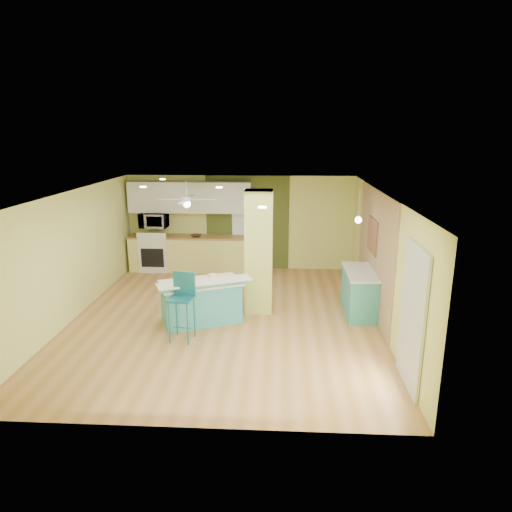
{
  "coord_description": "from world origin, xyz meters",
  "views": [
    {
      "loc": [
        1.09,
        -8.41,
        3.61
      ],
      "look_at": [
        0.6,
        0.4,
        1.19
      ],
      "focal_mm": 32.0,
      "sensor_mm": 36.0,
      "label": 1
    }
  ],
  "objects_px": {
    "fruit_bowl": "(196,236)",
    "side_counter": "(359,292)",
    "peninsula": "(201,301)",
    "canister": "(213,278)",
    "bar_stool": "(183,295)"
  },
  "relations": [
    {
      "from": "bar_stool",
      "to": "side_counter",
      "type": "height_order",
      "value": "bar_stool"
    },
    {
      "from": "bar_stool",
      "to": "canister",
      "type": "bearing_deg",
      "value": 70.56
    },
    {
      "from": "bar_stool",
      "to": "side_counter",
      "type": "relative_size",
      "value": 0.89
    },
    {
      "from": "bar_stool",
      "to": "fruit_bowl",
      "type": "bearing_deg",
      "value": 106.65
    },
    {
      "from": "fruit_bowl",
      "to": "peninsula",
      "type": "bearing_deg",
      "value": -78.1
    },
    {
      "from": "fruit_bowl",
      "to": "side_counter",
      "type": "bearing_deg",
      "value": -34.8
    },
    {
      "from": "peninsula",
      "to": "canister",
      "type": "relative_size",
      "value": 11.31
    },
    {
      "from": "peninsula",
      "to": "fruit_bowl",
      "type": "height_order",
      "value": "fruit_bowl"
    },
    {
      "from": "peninsula",
      "to": "canister",
      "type": "height_order",
      "value": "canister"
    },
    {
      "from": "peninsula",
      "to": "side_counter",
      "type": "distance_m",
      "value": 3.2
    },
    {
      "from": "bar_stool",
      "to": "canister",
      "type": "height_order",
      "value": "bar_stool"
    },
    {
      "from": "bar_stool",
      "to": "side_counter",
      "type": "xyz_separation_m",
      "value": [
        3.32,
        1.4,
        -0.37
      ]
    },
    {
      "from": "peninsula",
      "to": "bar_stool",
      "type": "xyz_separation_m",
      "value": [
        -0.19,
        -0.76,
        0.39
      ]
    },
    {
      "from": "fruit_bowl",
      "to": "canister",
      "type": "xyz_separation_m",
      "value": [
        0.92,
        -3.3,
        -0.08
      ]
    },
    {
      "from": "peninsula",
      "to": "canister",
      "type": "bearing_deg",
      "value": -24.13
    }
  ]
}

